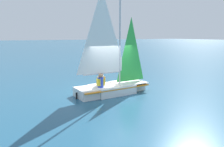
{
  "coord_description": "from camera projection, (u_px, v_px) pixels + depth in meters",
  "views": [
    {
      "loc": [
        -5.36,
        -9.8,
        3.03
      ],
      "look_at": [
        0.0,
        0.0,
        1.06
      ],
      "focal_mm": 35.0,
      "sensor_mm": 36.0,
      "label": 1
    }
  ],
  "objects": [
    {
      "name": "sailboat_main",
      "position": [
        111.0,
        79.0,
        11.37
      ],
      "size": [
        3.99,
        1.72,
        5.38
      ],
      "rotation": [
        0.0,
        0.0,
        0.05
      ],
      "color": "white",
      "rests_on": "ground_plane"
    },
    {
      "name": "sailor_helm",
      "position": [
        101.0,
        82.0,
        11.33
      ],
      "size": [
        0.35,
        0.32,
        1.16
      ],
      "rotation": [
        0.0,
        0.0,
        0.05
      ],
      "color": "black",
      "rests_on": "ground_plane"
    },
    {
      "name": "ground_plane",
      "position": [
        112.0,
        93.0,
        11.53
      ],
      "size": [
        260.0,
        260.0,
        0.0
      ],
      "primitive_type": "plane",
      "color": "#235675"
    },
    {
      "name": "sailor_crew",
      "position": [
        101.0,
        84.0,
        10.87
      ],
      "size": [
        0.35,
        0.32,
        1.16
      ],
      "rotation": [
        0.0,
        0.0,
        0.05
      ],
      "color": "black",
      "rests_on": "ground_plane"
    }
  ]
}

